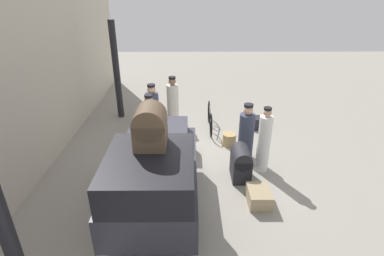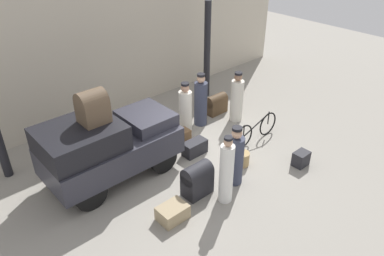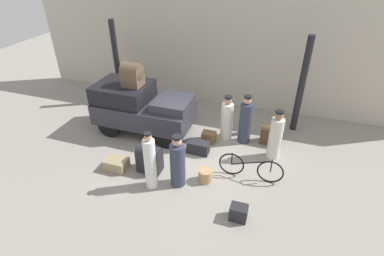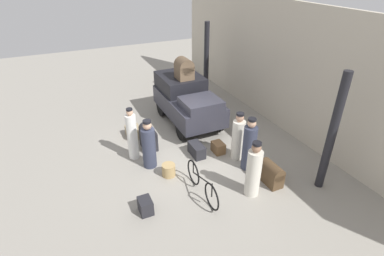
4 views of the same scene
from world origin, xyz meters
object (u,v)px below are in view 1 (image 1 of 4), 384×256
object	(u,v)px
porter_standing_middle	(153,113)
trunk_umber_medium	(189,149)
conductor_in_dark_uniform	(173,102)
suitcase_black_upright	(259,196)
porter_with_bicycle	(150,123)
trunk_on_truck_roof	(150,127)
trunk_barrel_dark	(151,115)
suitcase_small_leather	(164,147)
porter_lifting_near_truck	(264,142)
porter_carrying_trunk	(246,134)
bicycle	(210,118)
trunk_large_brown	(241,162)
wicker_basket	(229,140)
trunk_wicker_pale	(257,123)
truck	(155,173)

from	to	relation	value
porter_standing_middle	trunk_umber_medium	world-z (taller)	porter_standing_middle
conductor_in_dark_uniform	suitcase_black_upright	distance (m)	4.88
porter_with_bicycle	trunk_on_truck_roof	size ratio (longest dim) A/B	2.03
trunk_barrel_dark	trunk_on_truck_roof	xyz separation A→B (m)	(-4.68, -0.63, 1.76)
trunk_umber_medium	suitcase_small_leather	bearing A→B (deg)	78.35
porter_lifting_near_truck	porter_standing_middle	size ratio (longest dim) A/B	1.03
porter_carrying_trunk	trunk_on_truck_roof	bearing A→B (deg)	137.24
suitcase_small_leather	porter_standing_middle	bearing A→B (deg)	20.03
bicycle	suitcase_black_upright	bearing A→B (deg)	-167.51
conductor_in_dark_uniform	trunk_barrel_dark	size ratio (longest dim) A/B	2.30
trunk_barrel_dark	trunk_large_brown	size ratio (longest dim) A/B	0.85
trunk_barrel_dark	trunk_umber_medium	xyz separation A→B (m)	(-2.16, -1.31, -0.14)
wicker_basket	porter_with_bicycle	size ratio (longest dim) A/B	0.25
bicycle	trunk_wicker_pale	bearing A→B (deg)	-90.59
bicycle	wicker_basket	size ratio (longest dim) A/B	4.57
porter_with_bicycle	suitcase_small_leather	xyz separation A→B (m)	(-0.49, -0.42, -0.54)
conductor_in_dark_uniform	bicycle	bearing A→B (deg)	-112.54
conductor_in_dark_uniform	porter_with_bicycle	xyz separation A→B (m)	(-1.65, 0.58, -0.03)
porter_lifting_near_truck	trunk_wicker_pale	world-z (taller)	porter_lifting_near_truck
bicycle	trunk_on_truck_roof	xyz separation A→B (m)	(-4.30, 1.38, 1.72)
porter_standing_middle	suitcase_black_upright	distance (m)	4.31
bicycle	porter_lifting_near_truck	distance (m)	2.82
truck	porter_lifting_near_truck	xyz separation A→B (m)	(1.55, -2.57, -0.15)
porter_with_bicycle	porter_lifting_near_truck	bearing A→B (deg)	-114.63
bicycle	trunk_wicker_pale	size ratio (longest dim) A/B	4.33
suitcase_small_leather	porter_with_bicycle	bearing A→B (deg)	40.27
suitcase_small_leather	trunk_large_brown	distance (m)	2.37
truck	trunk_wicker_pale	distance (m)	5.08
trunk_barrel_dark	truck	bearing A→B (deg)	-171.94
trunk_umber_medium	suitcase_black_upright	bearing A→B (deg)	-143.10
truck	trunk_wicker_pale	size ratio (longest dim) A/B	7.90
conductor_in_dark_uniform	trunk_large_brown	world-z (taller)	conductor_in_dark_uniform
bicycle	trunk_on_truck_roof	size ratio (longest dim) A/B	2.33
porter_with_bicycle	trunk_on_truck_roof	distance (m)	3.48
conductor_in_dark_uniform	wicker_basket	bearing A→B (deg)	-133.77
truck	porter_with_bicycle	distance (m)	2.99
suitcase_small_leather	trunk_umber_medium	world-z (taller)	trunk_umber_medium
suitcase_small_leather	trunk_on_truck_roof	world-z (taller)	trunk_on_truck_roof
bicycle	trunk_umber_medium	size ratio (longest dim) A/B	2.66
truck	porter_standing_middle	world-z (taller)	truck
porter_carrying_trunk	trunk_barrel_dark	bearing A→B (deg)	51.95
wicker_basket	porter_carrying_trunk	bearing A→B (deg)	-153.08
porter_lifting_near_truck	conductor_in_dark_uniform	xyz separation A→B (m)	(3.04, 2.45, -0.07)
porter_carrying_trunk	trunk_large_brown	distance (m)	1.07
porter_lifting_near_truck	suitcase_small_leather	xyz separation A→B (m)	(0.89, 2.61, -0.63)
conductor_in_dark_uniform	trunk_wicker_pale	distance (m)	2.94
porter_lifting_near_truck	trunk_wicker_pale	distance (m)	2.61
bicycle	conductor_in_dark_uniform	xyz separation A→B (m)	(0.52, 1.26, 0.37)
conductor_in_dark_uniform	trunk_barrel_dark	world-z (taller)	conductor_in_dark_uniform
porter_with_bicycle	trunk_wicker_pale	distance (m)	3.64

